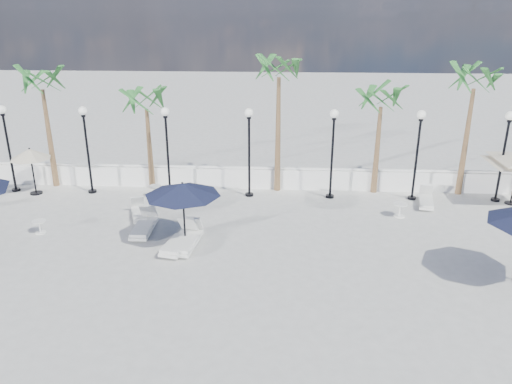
# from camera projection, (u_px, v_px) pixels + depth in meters

# --- Properties ---
(ground) EXTENTS (100.00, 100.00, 0.00)m
(ground) POSITION_uv_depth(u_px,v_px,m) (235.00, 269.00, 15.73)
(ground) COLOR #A1A19C
(ground) RESTS_ON ground
(balustrade) EXTENTS (26.00, 0.30, 1.01)m
(balustrade) POSITION_uv_depth(u_px,v_px,m) (251.00, 178.00, 22.58)
(balustrade) COLOR white
(balustrade) RESTS_ON ground
(lamppost_0) EXTENTS (0.36, 0.36, 3.84)m
(lamppost_0) POSITION_uv_depth(u_px,v_px,m) (7.00, 137.00, 21.51)
(lamppost_0) COLOR black
(lamppost_0) RESTS_ON ground
(lamppost_1) EXTENTS (0.36, 0.36, 3.84)m
(lamppost_1) POSITION_uv_depth(u_px,v_px,m) (86.00, 138.00, 21.32)
(lamppost_1) COLOR black
(lamppost_1) RESTS_ON ground
(lamppost_2) EXTENTS (0.36, 0.36, 3.84)m
(lamppost_2) POSITION_uv_depth(u_px,v_px,m) (167.00, 139.00, 21.12)
(lamppost_2) COLOR black
(lamppost_2) RESTS_ON ground
(lamppost_3) EXTENTS (0.36, 0.36, 3.84)m
(lamppost_3) POSITION_uv_depth(u_px,v_px,m) (249.00, 140.00, 20.93)
(lamppost_3) COLOR black
(lamppost_3) RESTS_ON ground
(lamppost_4) EXTENTS (0.36, 0.36, 3.84)m
(lamppost_4) POSITION_uv_depth(u_px,v_px,m) (333.00, 141.00, 20.74)
(lamppost_4) COLOR black
(lamppost_4) RESTS_ON ground
(lamppost_5) EXTENTS (0.36, 0.36, 3.84)m
(lamppost_5) POSITION_uv_depth(u_px,v_px,m) (418.00, 143.00, 20.55)
(lamppost_5) COLOR black
(lamppost_5) RESTS_ON ground
(lamppost_6) EXTENTS (0.36, 0.36, 3.84)m
(lamppost_6) POSITION_uv_depth(u_px,v_px,m) (505.00, 144.00, 20.36)
(lamppost_6) COLOR black
(lamppost_6) RESTS_ON ground
(palm_0) EXTENTS (2.60, 2.60, 5.50)m
(palm_0) POSITION_uv_depth(u_px,v_px,m) (42.00, 86.00, 21.46)
(palm_0) COLOR brown
(palm_0) RESTS_ON ground
(palm_1) EXTENTS (2.60, 2.60, 4.70)m
(palm_1) POSITION_uv_depth(u_px,v_px,m) (146.00, 106.00, 21.49)
(palm_1) COLOR brown
(palm_1) RESTS_ON ground
(palm_2) EXTENTS (2.60, 2.60, 6.10)m
(palm_2) POSITION_uv_depth(u_px,v_px,m) (279.00, 74.00, 20.70)
(palm_2) COLOR brown
(palm_2) RESTS_ON ground
(palm_3) EXTENTS (2.60, 2.60, 4.90)m
(palm_3) POSITION_uv_depth(u_px,v_px,m) (381.00, 104.00, 20.87)
(palm_3) COLOR brown
(palm_3) RESTS_ON ground
(palm_4) EXTENTS (2.60, 2.60, 5.70)m
(palm_4) POSITION_uv_depth(u_px,v_px,m) (474.00, 86.00, 20.39)
(palm_4) COLOR brown
(palm_4) RESTS_ON ground
(lounger_2) EXTENTS (1.05, 1.72, 0.62)m
(lounger_2) POSITION_uv_depth(u_px,v_px,m) (139.00, 213.00, 19.48)
(lounger_2) COLOR silver
(lounger_2) RESTS_ON ground
(lounger_3) EXTENTS (1.06, 2.14, 0.77)m
(lounger_3) POSITION_uv_depth(u_px,v_px,m) (180.00, 241.00, 17.04)
(lounger_3) COLOR silver
(lounger_3) RESTS_ON ground
(lounger_4) EXTENTS (0.68, 1.97, 0.73)m
(lounger_4) POSITION_uv_depth(u_px,v_px,m) (144.00, 226.00, 18.20)
(lounger_4) COLOR silver
(lounger_4) RESTS_ON ground
(lounger_5) EXTENTS (0.87, 2.09, 0.76)m
(lounger_5) POSITION_uv_depth(u_px,v_px,m) (187.00, 240.00, 17.09)
(lounger_5) COLOR silver
(lounger_5) RESTS_ON ground
(lounger_6) EXTENTS (0.92, 1.81, 0.65)m
(lounger_6) POSITION_uv_depth(u_px,v_px,m) (426.00, 200.00, 20.72)
(lounger_6) COLOR silver
(lounger_6) RESTS_ON ground
(side_table_0) EXTENTS (0.52, 0.52, 0.50)m
(side_table_0) POSITION_uv_depth(u_px,v_px,m) (155.00, 190.00, 21.58)
(side_table_0) COLOR silver
(side_table_0) RESTS_ON ground
(side_table_1) EXTENTS (0.50, 0.50, 0.48)m
(side_table_1) POSITION_uv_depth(u_px,v_px,m) (40.00, 226.00, 18.12)
(side_table_1) COLOR silver
(side_table_1) RESTS_ON ground
(side_table_2) EXTENTS (0.56, 0.56, 0.55)m
(side_table_2) POSITION_uv_depth(u_px,v_px,m) (400.00, 209.00, 19.52)
(side_table_2) COLOR silver
(side_table_2) RESTS_ON ground
(parasol_navy_mid) EXTENTS (2.58, 2.58, 2.31)m
(parasol_navy_mid) POSITION_uv_depth(u_px,v_px,m) (183.00, 190.00, 16.63)
(parasol_navy_mid) COLOR black
(parasol_navy_mid) RESTS_ON ground
(parasol_cream_small) EXTENTS (1.71, 1.71, 2.10)m
(parasol_cream_small) POSITION_uv_depth(u_px,v_px,m) (30.00, 155.00, 21.41)
(parasol_cream_small) COLOR black
(parasol_cream_small) RESTS_ON ground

